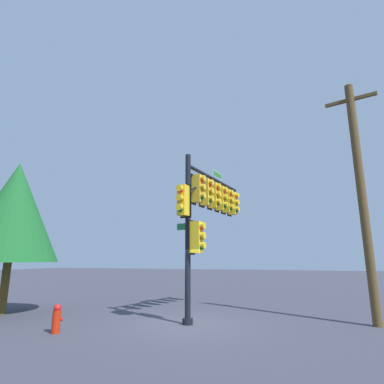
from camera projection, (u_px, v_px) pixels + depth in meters
The scene contains 5 objects.
ground_plane at pixel (188, 325), 10.36m from camera, with size 120.00×120.00×0.00m, color #3E3E4B.
signal_pole_assembly at pixel (209, 205), 12.70m from camera, with size 5.51×1.52×6.06m.
utility_pole at pixel (361, 193), 11.01m from camera, with size 0.55×1.78×8.77m.
fire_hydrant at pixel (57, 319), 9.19m from camera, with size 0.33×0.24×0.83m.
tree_near at pixel (14, 211), 13.18m from camera, with size 3.87×3.87×6.35m.
Camera 1 is at (-10.37, -3.92, 2.14)m, focal length 28.65 mm.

